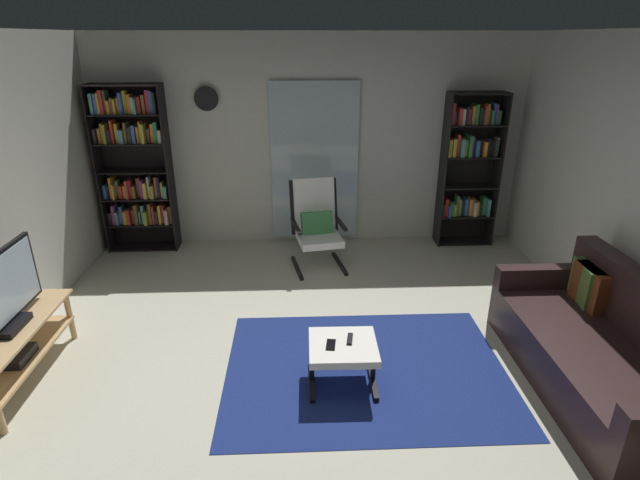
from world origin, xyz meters
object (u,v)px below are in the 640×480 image
object	(u,v)px
lounge_armchair	(317,222)
ottoman	(343,351)
leather_sofa	(606,353)
cell_phone	(331,345)
tv_remote	(350,339)
television	(1,295)
wall_clock	(206,99)
bookshelf_near_tv	(135,165)
tv_stand	(14,347)
bookshelf_near_sofa	(469,164)

from	to	relation	value
lounge_armchair	ottoman	bearing A→B (deg)	-86.92
leather_sofa	cell_phone	xyz separation A→B (m)	(-2.09, 0.11, 0.06)
leather_sofa	ottoman	xyz separation A→B (m)	(-1.99, 0.13, -0.01)
tv_remote	television	bearing A→B (deg)	-172.57
lounge_armchair	ottoman	distance (m)	2.23
cell_phone	wall_clock	bearing A→B (deg)	121.50
bookshelf_near_tv	ottoman	size ratio (longest dim) A/B	3.88
tv_stand	tv_remote	distance (m)	2.60
leather_sofa	cell_phone	size ratio (longest dim) A/B	14.19
ottoman	tv_remote	xyz separation A→B (m)	(0.06, 0.05, 0.07)
leather_sofa	wall_clock	distance (m)	4.85
tv_stand	lounge_armchair	xyz separation A→B (m)	(2.42, 2.08, 0.22)
tv_stand	television	size ratio (longest dim) A/B	1.27
bookshelf_near_tv	ottoman	xyz separation A→B (m)	(2.31, -2.82, -0.79)
cell_phone	wall_clock	size ratio (longest dim) A/B	0.48
tv_remote	tv_stand	bearing A→B (deg)	-172.39
leather_sofa	ottoman	world-z (taller)	leather_sofa
bookshelf_near_tv	wall_clock	xyz separation A→B (m)	(0.91, 0.14, 0.77)
television	wall_clock	distance (m)	3.22
leather_sofa	television	bearing A→B (deg)	176.52
leather_sofa	ottoman	bearing A→B (deg)	176.34
bookshelf_near_tv	tv_remote	xyz separation A→B (m)	(2.37, -2.77, -0.71)
television	bookshelf_near_sofa	distance (m)	5.13
television	bookshelf_near_sofa	xyz separation A→B (m)	(4.36, 2.68, 0.29)
ottoman	cell_phone	bearing A→B (deg)	-170.61
leather_sofa	cell_phone	bearing A→B (deg)	176.94
tv_stand	bookshelf_near_tv	world-z (taller)	bookshelf_near_tv
ottoman	tv_remote	bearing A→B (deg)	40.83
bookshelf_near_tv	lounge_armchair	bearing A→B (deg)	-15.43
leather_sofa	wall_clock	bearing A→B (deg)	137.71
lounge_armchair	wall_clock	bearing A→B (deg)	149.87
bookshelf_near_tv	television	bearing A→B (deg)	-94.76
tv_stand	bookshelf_near_sofa	xyz separation A→B (m)	(4.36, 2.69, 0.74)
ottoman	wall_clock	xyz separation A→B (m)	(-1.41, 2.97, 1.55)
ottoman	cell_phone	distance (m)	0.12
lounge_armchair	tv_remote	size ratio (longest dim) A/B	7.10
bookshelf_near_sofa	tv_remote	world-z (taller)	bookshelf_near_sofa
tv_stand	leather_sofa	size ratio (longest dim) A/B	0.64
lounge_armchair	wall_clock	distance (m)	1.99
television	bookshelf_near_tv	distance (m)	2.70
lounge_armchair	cell_phone	size ratio (longest dim) A/B	7.30
lounge_armchair	wall_clock	size ratio (longest dim) A/B	3.53
wall_clock	ottoman	bearing A→B (deg)	-64.64
leather_sofa	wall_clock	world-z (taller)	wall_clock
tv_remote	wall_clock	world-z (taller)	wall_clock
television	lounge_armchair	xyz separation A→B (m)	(2.42, 2.07, -0.23)
lounge_armchair	cell_phone	xyz separation A→B (m)	(0.02, -2.23, -0.17)
bookshelf_near_tv	tv_remote	distance (m)	3.72
tv_remote	wall_clock	size ratio (longest dim) A/B	0.50
television	lounge_armchair	bearing A→B (deg)	40.60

